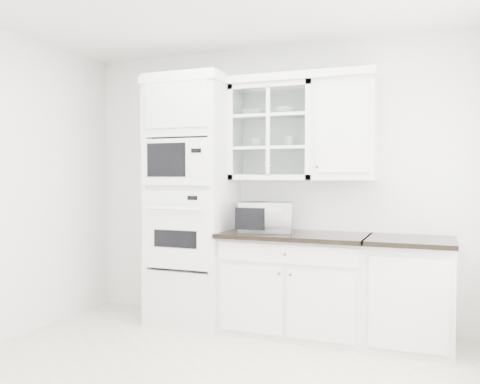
% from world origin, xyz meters
% --- Properties ---
extents(room_shell, '(4.00, 3.50, 2.70)m').
position_xyz_m(room_shell, '(0.00, 0.43, 1.78)').
color(room_shell, white).
rests_on(room_shell, ground).
extents(oven_column, '(0.76, 0.68, 2.40)m').
position_xyz_m(oven_column, '(-0.75, 1.42, 1.20)').
color(oven_column, silver).
rests_on(oven_column, ground).
extents(base_cabinet_run, '(1.32, 0.67, 0.92)m').
position_xyz_m(base_cabinet_run, '(0.28, 1.45, 0.46)').
color(base_cabinet_run, silver).
rests_on(base_cabinet_run, ground).
extents(extra_base_cabinet, '(0.72, 0.67, 0.92)m').
position_xyz_m(extra_base_cabinet, '(1.28, 1.45, 0.46)').
color(extra_base_cabinet, silver).
rests_on(extra_base_cabinet, ground).
extents(upper_cabinet_glass, '(0.80, 0.33, 0.90)m').
position_xyz_m(upper_cabinet_glass, '(0.03, 1.58, 1.85)').
color(upper_cabinet_glass, silver).
rests_on(upper_cabinet_glass, room_shell).
extents(upper_cabinet_solid, '(0.55, 0.33, 0.90)m').
position_xyz_m(upper_cabinet_solid, '(0.71, 1.58, 1.85)').
color(upper_cabinet_solid, silver).
rests_on(upper_cabinet_solid, room_shell).
extents(crown_molding, '(2.14, 0.38, 0.07)m').
position_xyz_m(crown_molding, '(-0.07, 1.56, 2.33)').
color(crown_molding, white).
rests_on(crown_molding, room_shell).
extents(countertop_microwave, '(0.57, 0.51, 0.28)m').
position_xyz_m(countertop_microwave, '(0.01, 1.43, 1.06)').
color(countertop_microwave, white).
rests_on(countertop_microwave, base_cabinet_run).
extents(bowl_a, '(0.24, 0.24, 0.06)m').
position_xyz_m(bowl_a, '(-0.16, 1.58, 2.04)').
color(bowl_a, white).
rests_on(bowl_a, upper_cabinet_glass).
extents(bowl_b, '(0.26, 0.26, 0.07)m').
position_xyz_m(bowl_b, '(0.14, 1.57, 2.04)').
color(bowl_b, white).
rests_on(bowl_b, upper_cabinet_glass).
extents(cup_a, '(0.12, 0.12, 0.08)m').
position_xyz_m(cup_a, '(-0.14, 1.57, 1.75)').
color(cup_a, white).
rests_on(cup_a, upper_cabinet_glass).
extents(cup_b, '(0.13, 0.13, 0.11)m').
position_xyz_m(cup_b, '(0.19, 1.60, 1.76)').
color(cup_b, white).
rests_on(cup_b, upper_cabinet_glass).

